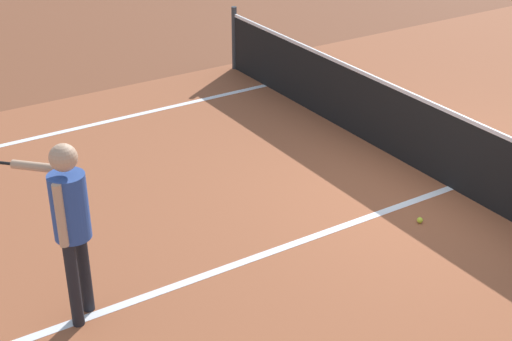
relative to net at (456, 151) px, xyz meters
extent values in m
plane|color=brown|center=(0.00, 0.00, -0.49)|extent=(60.00, 60.00, 0.00)
cube|color=#9E5433|center=(0.00, 0.00, -0.49)|extent=(10.62, 24.40, 0.00)
cube|color=white|center=(0.00, -3.20, -0.49)|extent=(0.10, 6.40, 0.01)
cylinder|color=#33383D|center=(-5.09, 0.00, 0.04)|extent=(0.09, 0.09, 1.07)
cube|color=black|center=(0.00, 0.00, -0.04)|extent=(10.17, 0.02, 0.91)
cube|color=white|center=(0.00, 0.00, 0.44)|extent=(10.17, 0.03, 0.05)
cylinder|color=black|center=(0.04, -4.72, -0.06)|extent=(0.11, 0.11, 0.86)
cylinder|color=black|center=(-0.11, -4.56, -0.06)|extent=(0.11, 0.11, 0.86)
cylinder|color=#2D4C99|center=(-0.04, -4.64, 0.67)|extent=(0.32, 0.32, 0.60)
sphere|color=tan|center=(-0.04, -4.64, 1.13)|extent=(0.24, 0.24, 0.24)
cylinder|color=tan|center=(0.08, -4.76, 0.68)|extent=(0.08, 0.08, 0.59)
cylinder|color=tan|center=(-0.36, -4.73, 0.92)|extent=(0.47, 0.47, 0.08)
cylinder|color=black|center=(-0.65, -5.01, 0.92)|extent=(0.18, 0.17, 0.03)
sphere|color=#CCE033|center=(0.39, -0.89, -0.46)|extent=(0.07, 0.07, 0.07)
camera|label=1|loc=(5.43, -6.24, 3.84)|focal=52.48mm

